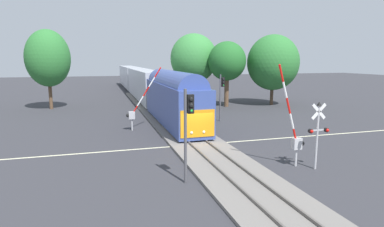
{
  "coord_description": "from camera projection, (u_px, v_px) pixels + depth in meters",
  "views": [
    {
      "loc": [
        -7.29,
        -23.42,
        6.61
      ],
      "look_at": [
        0.38,
        2.84,
        2.0
      ],
      "focal_mm": 30.19,
      "sensor_mm": 36.0,
      "label": 1
    }
  ],
  "objects": [
    {
      "name": "commuter_train",
      "position": [
        143.0,
        83.0,
        54.33
      ],
      "size": [
        3.04,
        66.27,
        5.16
      ],
      "color": "#384C93",
      "rests_on": "railway_track"
    },
    {
      "name": "ground_plane",
      "position": [
        197.0,
        145.0,
        25.28
      ],
      "size": [
        220.0,
        220.0,
        0.0
      ],
      "primitive_type": "plane",
      "color": "#333338"
    },
    {
      "name": "railway_track",
      "position": [
        197.0,
        143.0,
        25.27
      ],
      "size": [
        4.4,
        80.0,
        0.32
      ],
      "color": "slate",
      "rests_on": "ground"
    },
    {
      "name": "elm_centre_background",
      "position": [
        194.0,
        59.0,
        47.64
      ],
      "size": [
        6.87,
        6.87,
        10.35
      ],
      "color": "brown",
      "rests_on": "ground"
    },
    {
      "name": "pine_left_background",
      "position": [
        48.0,
        58.0,
        42.28
      ],
      "size": [
        5.69,
        5.69,
        10.47
      ],
      "color": "brown",
      "rests_on": "ground"
    },
    {
      "name": "traffic_signal_median",
      "position": [
        188.0,
        121.0,
        16.93
      ],
      "size": [
        0.53,
        0.38,
        5.1
      ],
      "color": "#4C4C51",
      "rests_on": "ground"
    },
    {
      "name": "road_centre_stripe",
      "position": [
        197.0,
        145.0,
        25.28
      ],
      "size": [
        44.0,
        0.2,
        0.01
      ],
      "color": "beige",
      "rests_on": "ground"
    },
    {
      "name": "maple_right_background",
      "position": [
        273.0,
        63.0,
        46.36
      ],
      "size": [
        7.39,
        7.39,
        10.11
      ],
      "color": "#4C3828",
      "rests_on": "ground"
    },
    {
      "name": "traffic_signal_far_side",
      "position": [
        222.0,
        90.0,
        34.39
      ],
      "size": [
        0.53,
        0.38,
        5.02
      ],
      "color": "#4C4C51",
      "rests_on": "ground"
    },
    {
      "name": "crossing_gate_near",
      "position": [
        295.0,
        135.0,
        19.85
      ],
      "size": [
        2.04,
        0.4,
        6.34
      ],
      "color": "#B7B7BC",
      "rests_on": "ground"
    },
    {
      "name": "crossing_signal_mast",
      "position": [
        318.0,
        129.0,
        19.24
      ],
      "size": [
        1.36,
        0.44,
        4.14
      ],
      "color": "#B2B2B7",
      "rests_on": "ground"
    },
    {
      "name": "crossing_gate_far",
      "position": [
        135.0,
        110.0,
        30.11
      ],
      "size": [
        3.4,
        0.4,
        5.88
      ],
      "color": "#B7B7BC",
      "rests_on": "ground"
    },
    {
      "name": "oak_far_right",
      "position": [
        227.0,
        61.0,
        44.67
      ],
      "size": [
        5.23,
        5.23,
        9.07
      ],
      "color": "brown",
      "rests_on": "ground"
    }
  ]
}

